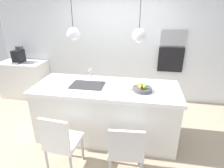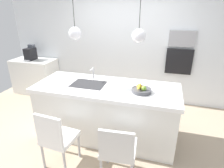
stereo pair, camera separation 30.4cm
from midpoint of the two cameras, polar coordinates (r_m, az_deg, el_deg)
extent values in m
plane|color=tan|center=(3.57, -4.17, -15.04)|extent=(6.60, 6.60, 0.00)
cube|color=white|center=(4.53, 0.36, 11.41)|extent=(6.00, 0.10, 2.60)
cube|color=white|center=(3.31, -4.39, -8.88)|extent=(2.32, 0.88, 0.89)
cube|color=white|center=(3.09, -4.64, -1.31)|extent=(2.38, 0.94, 0.06)
cube|color=#2D2D30|center=(3.17, -10.20, -0.47)|extent=(0.56, 0.40, 0.02)
cylinder|color=silver|center=(3.34, -8.99, 2.91)|extent=(0.02, 0.02, 0.22)
cylinder|color=silver|center=(3.24, -9.53, 4.10)|extent=(0.02, 0.16, 0.02)
cylinder|color=#4C4C51|center=(2.91, 6.29, -1.63)|extent=(0.30, 0.30, 0.06)
sphere|color=olive|center=(2.85, 7.02, -0.96)|extent=(0.08, 0.08, 0.08)
sphere|color=orange|center=(2.90, 5.60, -0.44)|extent=(0.08, 0.08, 0.08)
ellipsoid|color=yellow|center=(2.85, 5.58, -0.42)|extent=(0.05, 0.19, 0.07)
cube|color=white|center=(5.37, -26.54, 1.32)|extent=(1.10, 0.60, 0.89)
cube|color=black|center=(5.24, -28.08, 7.45)|extent=(0.20, 0.28, 0.30)
cube|color=gray|center=(5.14, -28.90, 5.44)|extent=(0.16, 0.08, 0.02)
cube|color=#4C515B|center=(5.27, -27.92, 9.69)|extent=(0.14, 0.11, 0.08)
cube|color=#9E9EA3|center=(4.39, 16.21, 13.42)|extent=(0.54, 0.08, 0.34)
cube|color=black|center=(4.49, 15.53, 7.12)|extent=(0.56, 0.08, 0.56)
cube|color=white|center=(2.82, -17.55, -16.34)|extent=(0.46, 0.47, 0.06)
cube|color=white|center=(2.55, -20.58, -14.48)|extent=(0.40, 0.08, 0.44)
cylinder|color=#B2B2B7|center=(3.02, -12.00, -18.61)|extent=(0.04, 0.04, 0.42)
cylinder|color=#B2B2B7|center=(3.17, -18.09, -17.01)|extent=(0.04, 0.04, 0.42)
cylinder|color=#B2B2B7|center=(2.78, -15.69, -23.30)|extent=(0.04, 0.04, 0.42)
cylinder|color=#B2B2B7|center=(2.95, -22.18, -21.18)|extent=(0.04, 0.04, 0.42)
cube|color=silver|center=(2.58, 0.72, -18.75)|extent=(0.48, 0.49, 0.06)
cube|color=silver|center=(2.28, 0.34, -18.01)|extent=(0.42, 0.08, 0.38)
cylinder|color=#B2B2B7|center=(2.88, 5.04, -20.10)|extent=(0.04, 0.04, 0.44)
cylinder|color=#B2B2B7|center=(2.90, -3.01, -19.71)|extent=(0.04, 0.04, 0.44)
sphere|color=silver|center=(3.02, -14.59, 14.52)|extent=(0.20, 0.20, 0.20)
cylinder|color=black|center=(3.00, -15.38, 22.07)|extent=(0.01, 0.01, 0.60)
sphere|color=silver|center=(2.78, 5.04, 14.48)|extent=(0.20, 0.20, 0.20)
cylinder|color=black|center=(2.75, 5.34, 22.74)|extent=(0.01, 0.01, 0.60)
camera|label=1|loc=(0.15, -92.86, -1.18)|focal=30.08mm
camera|label=2|loc=(0.15, 87.14, 1.18)|focal=30.08mm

